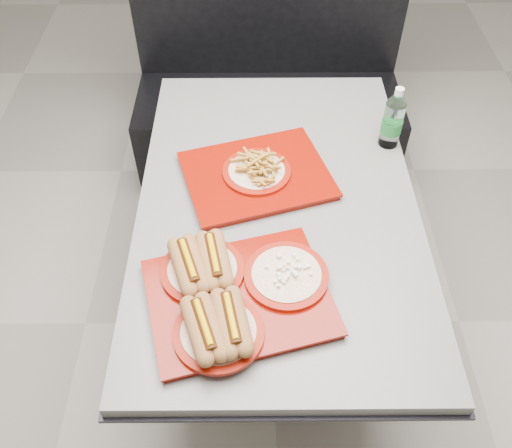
{
  "coord_description": "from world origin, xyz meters",
  "views": [
    {
      "loc": [
        -0.08,
        -1.23,
        2.01
      ],
      "look_at": [
        -0.07,
        -0.18,
        0.83
      ],
      "focal_mm": 38.0,
      "sensor_mm": 36.0,
      "label": 1
    }
  ],
  "objects_px": {
    "water_bottle": "(393,121)",
    "diner_table": "(276,233)",
    "tray_near": "(231,294)",
    "tray_far": "(257,173)",
    "booth_bench": "(268,94)"
  },
  "relations": [
    {
      "from": "booth_bench",
      "to": "tray_near",
      "type": "xyz_separation_m",
      "value": [
        -0.14,
        -1.49,
        0.39
      ]
    },
    {
      "from": "diner_table",
      "to": "booth_bench",
      "type": "bearing_deg",
      "value": 90.0
    },
    {
      "from": "tray_far",
      "to": "water_bottle",
      "type": "xyz_separation_m",
      "value": [
        0.47,
        0.18,
        0.07
      ]
    },
    {
      "from": "water_bottle",
      "to": "diner_table",
      "type": "bearing_deg",
      "value": -145.2
    },
    {
      "from": "tray_near",
      "to": "tray_far",
      "type": "height_order",
      "value": "tray_near"
    },
    {
      "from": "tray_near",
      "to": "tray_far",
      "type": "bearing_deg",
      "value": 81.59
    },
    {
      "from": "diner_table",
      "to": "booth_bench",
      "type": "height_order",
      "value": "booth_bench"
    },
    {
      "from": "booth_bench",
      "to": "tray_near",
      "type": "distance_m",
      "value": 1.54
    },
    {
      "from": "diner_table",
      "to": "tray_near",
      "type": "distance_m",
      "value": 0.46
    },
    {
      "from": "booth_bench",
      "to": "tray_far",
      "type": "bearing_deg",
      "value": -93.9
    },
    {
      "from": "booth_bench",
      "to": "tray_near",
      "type": "bearing_deg",
      "value": -95.4
    },
    {
      "from": "tray_near",
      "to": "booth_bench",
      "type": "bearing_deg",
      "value": 84.6
    },
    {
      "from": "booth_bench",
      "to": "tray_near",
      "type": "height_order",
      "value": "booth_bench"
    },
    {
      "from": "water_bottle",
      "to": "tray_near",
      "type": "bearing_deg",
      "value": -128.98
    },
    {
      "from": "diner_table",
      "to": "tray_near",
      "type": "xyz_separation_m",
      "value": [
        -0.14,
        -0.39,
        0.2
      ]
    }
  ]
}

